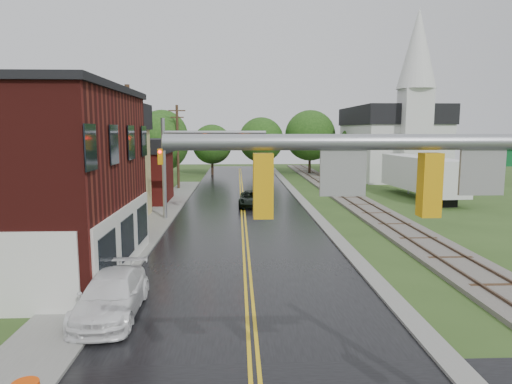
{
  "coord_description": "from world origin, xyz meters",
  "views": [
    {
      "loc": [
        -0.43,
        -5.29,
        6.4
      ],
      "look_at": [
        0.44,
        15.85,
        3.5
      ],
      "focal_mm": 32.0,
      "sensor_mm": 36.0,
      "label": 1
    }
  ],
  "objects": [
    {
      "name": "main_road",
      "position": [
        0.0,
        30.0,
        0.0
      ],
      "size": [
        10.0,
        90.0,
        0.02
      ],
      "primitive_type": "cube",
      "color": "black",
      "rests_on": "ground"
    },
    {
      "name": "curb_right",
      "position": [
        5.4,
        35.0,
        0.0
      ],
      "size": [
        0.8,
        70.0,
        0.12
      ],
      "primitive_type": "cube",
      "color": "gray",
      "rests_on": "ground"
    },
    {
      "name": "sidewalk_left",
      "position": [
        -6.2,
        25.0,
        0.0
      ],
      "size": [
        2.4,
        50.0,
        0.12
      ],
      "primitive_type": "cube",
      "color": "gray",
      "rests_on": "ground"
    },
    {
      "name": "yellow_house",
      "position": [
        -11.0,
        26.0,
        3.2
      ],
      "size": [
        8.0,
        7.0,
        6.4
      ],
      "primitive_type": "cube",
      "color": "tan",
      "rests_on": "ground"
    },
    {
      "name": "darkred_building",
      "position": [
        -10.0,
        35.0,
        2.2
      ],
      "size": [
        7.0,
        6.0,
        4.4
      ],
      "primitive_type": "cube",
      "color": "#3F0F0C",
      "rests_on": "ground"
    },
    {
      "name": "church",
      "position": [
        20.0,
        53.74,
        5.83
      ],
      "size": [
        10.4,
        18.4,
        20.0
      ],
      "color": "silver",
      "rests_on": "ground"
    },
    {
      "name": "railroad",
      "position": [
        10.0,
        35.0,
        0.11
      ],
      "size": [
        3.2,
        80.0,
        0.3
      ],
      "color": "#59544C",
      "rests_on": "ground"
    },
    {
      "name": "traffic_signal_near",
      "position": [
        3.47,
        2.0,
        4.97
      ],
      "size": [
        7.34,
        0.3,
        7.2
      ],
      "color": "gray",
      "rests_on": "ground"
    },
    {
      "name": "traffic_signal_far",
      "position": [
        -3.47,
        27.0,
        4.97
      ],
      "size": [
        7.34,
        0.43,
        7.2
      ],
      "color": "gray",
      "rests_on": "ground"
    },
    {
      "name": "utility_pole_b",
      "position": [
        -6.8,
        22.0,
        4.72
      ],
      "size": [
        1.8,
        0.28,
        9.0
      ],
      "color": "#382616",
      "rests_on": "ground"
    },
    {
      "name": "utility_pole_c",
      "position": [
        -6.8,
        44.0,
        4.72
      ],
      "size": [
        1.8,
        0.28,
        9.0
      ],
      "color": "#382616",
      "rests_on": "ground"
    },
    {
      "name": "tree_left_b",
      "position": [
        -17.85,
        31.9,
        5.72
      ],
      "size": [
        7.6,
        7.6,
        9.69
      ],
      "color": "black",
      "rests_on": "ground"
    },
    {
      "name": "tree_left_c",
      "position": [
        -13.85,
        39.9,
        4.51
      ],
      "size": [
        6.0,
        6.0,
        7.65
      ],
      "color": "black",
      "rests_on": "ground"
    },
    {
      "name": "tree_left_e",
      "position": [
        -8.85,
        45.9,
        4.81
      ],
      "size": [
        6.4,
        6.4,
        8.16
      ],
      "color": "black",
      "rests_on": "ground"
    },
    {
      "name": "suv_dark",
      "position": [
        0.8,
        32.38,
        0.64
      ],
      "size": [
        2.38,
        4.74,
        1.29
      ],
      "primitive_type": "imported",
      "rotation": [
        0.0,
        0.0,
        -0.05
      ],
      "color": "black",
      "rests_on": "ground"
    },
    {
      "name": "pickup_white",
      "position": [
        -4.8,
        10.0,
        0.71
      ],
      "size": [
        2.09,
        4.94,
        1.42
      ],
      "primitive_type": "imported",
      "rotation": [
        0.0,
        0.0,
        0.02
      ],
      "color": "white",
      "rests_on": "ground"
    },
    {
      "name": "semi_trailer",
      "position": [
        16.77,
        36.28,
        2.3
      ],
      "size": [
        3.67,
        12.49,
        3.88
      ],
      "color": "black",
      "rests_on": "ground"
    }
  ]
}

